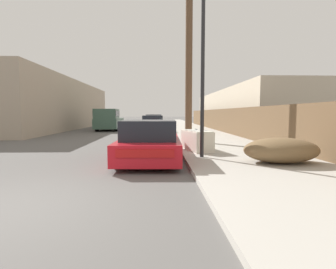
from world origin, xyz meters
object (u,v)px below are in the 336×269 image
Objects in this scene: parked_sports_car_red at (150,142)px; car_parked_mid at (152,124)px; car_parked_far at (153,121)px; pickup_truck at (109,120)px; street_lamp at (203,63)px; discarded_fridge at (197,140)px; brush_pile at (281,150)px; utility_pole at (189,59)px.

car_parked_mid reaches higher than parked_sports_car_red.
pickup_truck is at bearing -132.10° from car_parked_far.
car_parked_mid is at bearing 92.76° from parked_sports_car_red.
discarded_fridge is at bearing 87.68° from street_lamp.
pickup_truck is at bearing 107.05° from parked_sports_car_red.
car_parked_mid is 1.98× the size of brush_pile.
car_parked_mid is 4.85m from pickup_truck.
car_parked_far is (-0.04, 7.39, 0.02)m from car_parked_mid.
car_parked_far reaches higher than car_parked_mid.
parked_sports_car_red is at bearing -91.02° from car_parked_far.
discarded_fridge is 3.00m from street_lamp.
parked_sports_car_red is 0.81× the size of street_lamp.
utility_pole is at bearing 88.45° from street_lamp.
pickup_truck reaches higher than car_parked_far.
discarded_fridge is 0.23× the size of utility_pole.
pickup_truck reaches higher than discarded_fridge.
utility_pole is (1.99, -15.01, 3.48)m from car_parked_far.
car_parked_mid is 8.61m from utility_pole.
car_parked_mid is at bearing 104.37° from utility_pole.
parked_sports_car_red is (-1.70, -1.49, 0.09)m from discarded_fridge.
discarded_fridge is 0.44× the size of parked_sports_car_red.
discarded_fridge is 0.41× the size of car_parked_far.
utility_pole is 4.87m from street_lamp.
parked_sports_car_red reaches higher than brush_pile.
discarded_fridge is 3.27m from brush_pile.
discarded_fridge is 4.85m from utility_pole.
utility_pole is 1.54× the size of street_lamp.
pickup_truck is (-3.92, 2.84, 0.30)m from car_parked_mid.
utility_pole is at bearing -84.11° from car_parked_far.
street_lamp is at bearing 153.26° from brush_pile.
pickup_truck is (-5.80, 13.66, 0.44)m from discarded_fridge.
pickup_truck is (-3.88, -4.55, 0.29)m from car_parked_far.
pickup_truck is 1.15× the size of street_lamp.
pickup_truck reaches higher than car_parked_mid.
brush_pile is (3.88, -13.41, -0.16)m from car_parked_mid.
discarded_fridge is at bearing 127.70° from brush_pile.
utility_pole reaches higher than pickup_truck.
pickup_truck is at bearing 99.58° from discarded_fridge.
brush_pile is (2.06, -1.04, -2.58)m from street_lamp.
pickup_truck is at bearing 110.67° from street_lamp.
parked_sports_car_red reaches higher than discarded_fridge.
pickup_truck reaches higher than brush_pile.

